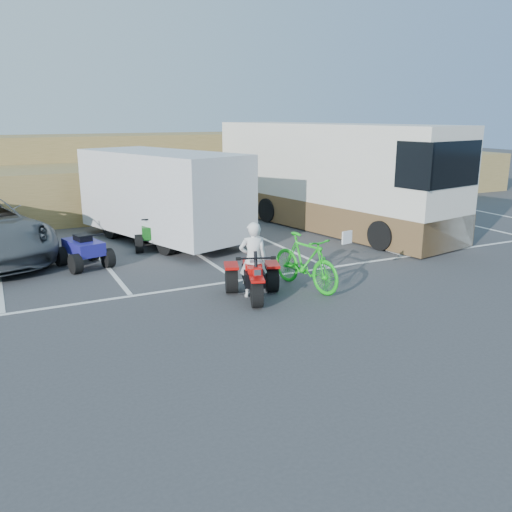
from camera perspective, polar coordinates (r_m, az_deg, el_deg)
name	(u,v)px	position (r m, az deg, el deg)	size (l,w,h in m)	color
ground	(285,311)	(11.59, 3.03, -5.80)	(100.00, 100.00, 0.00)	#3A3A3D
parking_stripes	(242,261)	(15.42, -1.50, -0.53)	(28.00, 5.16, 0.01)	white
grass_embankment	(120,174)	(25.64, -14.16, 8.39)	(40.00, 8.50, 3.10)	olive
red_trike_atv	(254,298)	(12.34, -0.23, -4.47)	(1.27, 1.69, 1.10)	#BC0E0A
rider	(253,260)	(12.23, -0.31, -0.39)	(0.63, 0.42, 1.74)	white
green_dirt_bike	(305,262)	(12.91, 5.22, -0.61)	(0.62, 2.19, 1.32)	#14BF19
cargo_trailer	(163,193)	(17.87, -9.80, 6.51)	(4.37, 6.69, 2.90)	silver
rv_motorhome	(330,184)	(20.11, 7.75, 7.56)	(4.48, 10.53, 3.68)	silver
quad_atv_blue	(85,266)	(15.61, -17.55, -1.05)	(1.13, 1.52, 0.99)	navy
quad_atv_green	(155,248)	(17.27, -10.63, 0.88)	(1.20, 1.60, 1.05)	#135717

